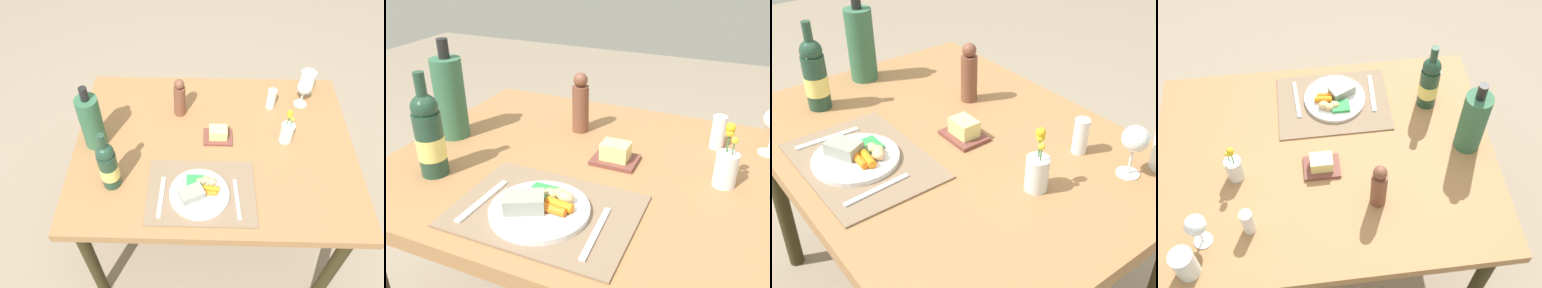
# 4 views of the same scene
# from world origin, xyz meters

# --- Properties ---
(ground_plane) EXTENTS (8.00, 8.00, 0.00)m
(ground_plane) POSITION_xyz_m (0.00, 0.00, 0.00)
(ground_plane) COLOR gray
(dining_table) EXTENTS (1.25, 0.93, 0.72)m
(dining_table) POSITION_xyz_m (0.00, 0.00, 0.65)
(dining_table) COLOR #9B6D43
(dining_table) RESTS_ON ground_plane
(placemat) EXTENTS (0.44, 0.32, 0.01)m
(placemat) POSITION_xyz_m (-0.06, -0.26, 0.73)
(placemat) COLOR #826A52
(placemat) RESTS_ON dining_table
(dinner_plate) EXTENTS (0.24, 0.24, 0.05)m
(dinner_plate) POSITION_xyz_m (-0.07, -0.27, 0.74)
(dinner_plate) COLOR white
(dinner_plate) RESTS_ON placemat
(fork) EXTENTS (0.02, 0.19, 0.00)m
(fork) POSITION_xyz_m (-0.22, -0.29, 0.73)
(fork) COLOR silver
(fork) RESTS_ON placemat
(knife) EXTENTS (0.03, 0.19, 0.00)m
(knife) POSITION_xyz_m (0.09, -0.29, 0.73)
(knife) COLOR silver
(knife) RESTS_ON placemat
(wine_bottle) EXTENTS (0.08, 0.08, 0.29)m
(wine_bottle) POSITION_xyz_m (-0.42, -0.22, 0.84)
(wine_bottle) COLOR #214130
(wine_bottle) RESTS_ON dining_table
(butter_dish) EXTENTS (0.13, 0.10, 0.06)m
(butter_dish) POSITION_xyz_m (0.02, 0.04, 0.75)
(butter_dish) COLOR brown
(butter_dish) RESTS_ON dining_table
(pepper_mill) EXTENTS (0.05, 0.05, 0.20)m
(pepper_mill) POSITION_xyz_m (-0.16, 0.20, 0.82)
(pepper_mill) COLOR brown
(pepper_mill) RESTS_ON dining_table
(cooler_bottle) EXTENTS (0.10, 0.10, 0.32)m
(cooler_bottle) POSITION_xyz_m (-0.53, 0.00, 0.86)
(cooler_bottle) COLOR #336546
(cooler_bottle) RESTS_ON dining_table
(water_tumbler) EXTENTS (0.08, 0.08, 0.12)m
(water_tumbler) POSITION_xyz_m (0.47, 0.38, 0.77)
(water_tumbler) COLOR silver
(water_tumbler) RESTS_ON dining_table
(flower_vase) EXTENTS (0.06, 0.06, 0.18)m
(flower_vase) POSITION_xyz_m (0.32, 0.04, 0.78)
(flower_vase) COLOR silver
(flower_vase) RESTS_ON dining_table
(wine_glass) EXTENTS (0.07, 0.07, 0.15)m
(wine_glass) POSITION_xyz_m (0.43, 0.28, 0.83)
(wine_glass) COLOR white
(wine_glass) RESTS_ON dining_table
(salt_shaker) EXTENTS (0.04, 0.04, 0.11)m
(salt_shaker) POSITION_xyz_m (0.28, 0.25, 0.78)
(salt_shaker) COLOR white
(salt_shaker) RESTS_ON dining_table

